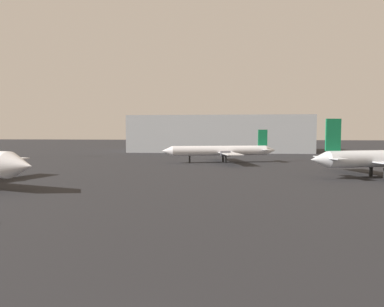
# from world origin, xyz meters

# --- Properties ---
(airplane_distant) EXTENTS (27.57, 25.19, 10.19)m
(airplane_distant) POSITION_xyz_m (30.87, 51.88, 3.34)
(airplane_distant) COLOR silver
(airplane_distant) RESTS_ON ground_plane
(airplane_far_left) EXTENTS (29.60, 23.41, 8.47)m
(airplane_far_left) POSITION_xyz_m (2.44, 77.90, 3.07)
(airplane_far_left) COLOR white
(airplane_far_left) RESTS_ON ground_plane
(terminal_building) EXTENTS (68.72, 27.09, 13.95)m
(terminal_building) POSITION_xyz_m (0.94, 127.99, 6.98)
(terminal_building) COLOR #999EA3
(terminal_building) RESTS_ON ground_plane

